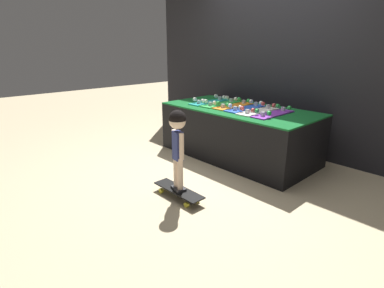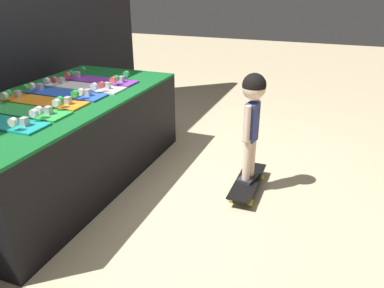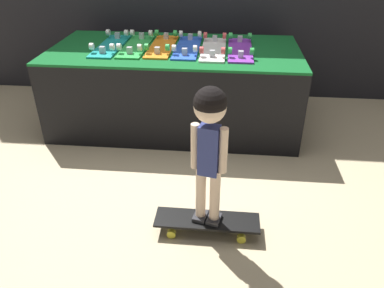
# 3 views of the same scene
# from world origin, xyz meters

# --- Properties ---
(ground_plane) EXTENTS (16.00, 16.00, 0.00)m
(ground_plane) POSITION_xyz_m (0.00, 0.00, 0.00)
(ground_plane) COLOR beige
(display_rack) EXTENTS (2.09, 1.03, 0.69)m
(display_rack) POSITION_xyz_m (0.00, 0.59, 0.35)
(display_rack) COLOR black
(display_rack) RESTS_ON ground_plane
(skateboard_teal_on_rack) EXTENTS (0.20, 0.68, 0.09)m
(skateboard_teal_on_rack) POSITION_xyz_m (-0.55, 0.57, 0.71)
(skateboard_teal_on_rack) COLOR teal
(skateboard_teal_on_rack) RESTS_ON display_rack
(skateboard_green_on_rack) EXTENTS (0.20, 0.68, 0.09)m
(skateboard_green_on_rack) POSITION_xyz_m (-0.33, 0.58, 0.71)
(skateboard_green_on_rack) COLOR green
(skateboard_green_on_rack) RESTS_ON display_rack
(skateboard_orange_on_rack) EXTENTS (0.20, 0.68, 0.09)m
(skateboard_orange_on_rack) POSITION_xyz_m (-0.11, 0.60, 0.71)
(skateboard_orange_on_rack) COLOR orange
(skateboard_orange_on_rack) RESTS_ON display_rack
(skateboard_blue_on_rack) EXTENTS (0.20, 0.68, 0.09)m
(skateboard_blue_on_rack) POSITION_xyz_m (0.11, 0.59, 0.71)
(skateboard_blue_on_rack) COLOR blue
(skateboard_blue_on_rack) RESTS_ON display_rack
(skateboard_white_on_rack) EXTENTS (0.20, 0.68, 0.09)m
(skateboard_white_on_rack) POSITION_xyz_m (0.33, 0.56, 0.71)
(skateboard_white_on_rack) COLOR white
(skateboard_white_on_rack) RESTS_ON display_rack
(skateboard_purple_on_rack) EXTENTS (0.20, 0.68, 0.09)m
(skateboard_purple_on_rack) POSITION_xyz_m (0.55, 0.56, 0.71)
(skateboard_purple_on_rack) COLOR purple
(skateboard_purple_on_rack) RESTS_ON display_rack
(skateboard_on_floor) EXTENTS (0.62, 0.17, 0.09)m
(skateboard_on_floor) POSITION_xyz_m (0.37, -0.82, 0.07)
(skateboard_on_floor) COLOR black
(skateboard_on_floor) RESTS_ON ground_plane
(child) EXTENTS (0.20, 0.17, 0.83)m
(child) POSITION_xyz_m (0.37, -0.82, 0.67)
(child) COLOR #2D2D33
(child) RESTS_ON skateboard_on_floor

